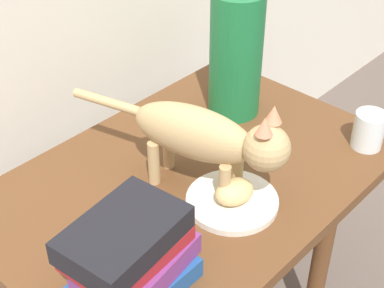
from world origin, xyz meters
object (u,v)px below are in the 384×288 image
Objects in this scene: bread_roll at (234,192)px; green_vase at (236,55)px; book_stack at (131,257)px; candle_jar at (368,132)px; plate at (232,201)px; cat at (207,137)px; side_table at (192,198)px.

bread_roll is 0.37m from green_vase.
candle_jar is at bearing -7.63° from book_stack.
book_stack reaches higher than plate.
green_vase is (0.27, 0.15, 0.02)m from cat.
side_table is 2.88× the size of green_vase.
candle_jar reaches higher than plate.
side_table is at bearing 81.93° from bread_roll.
plate is 0.61× the size of green_vase.
side_table is 0.35m from book_stack.
candle_jar is at bearing -74.15° from green_vase.
candle_jar is (0.64, -0.09, -0.04)m from book_stack.
bread_roll is at bearing -98.07° from side_table.
side_table is at bearing 24.70° from book_stack.
candle_jar is (0.36, -0.17, -0.09)m from cat.
side_table is 0.14m from plate.
green_vase is at bearing 39.06° from plate.
book_stack is 0.74× the size of green_vase.
candle_jar is (0.36, -0.09, -0.00)m from bread_roll.
plate is 0.14m from cat.
side_table is 0.21m from cat.
cat is (-0.00, 0.07, 0.13)m from plate.
bread_roll is 0.35× the size of book_stack.
green_vase is at bearing 22.85° from book_stack.
book_stack is at bearing -179.09° from bread_roll.
side_table is at bearing 73.77° from cat.
plate is 2.18× the size of candle_jar.
book_stack is at bearing -155.30° from side_table.
plate is 0.40× the size of cat.
plate is at bearing 62.82° from bread_roll.
candle_jar is (0.09, -0.32, -0.11)m from green_vase.
book_stack is at bearing -177.48° from plate.
cat reaches higher than bread_roll.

